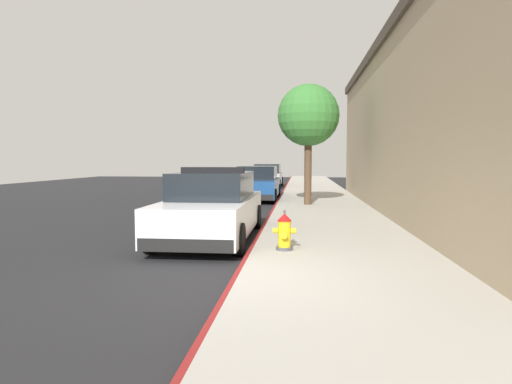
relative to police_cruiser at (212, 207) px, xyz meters
The scene contains 9 objects.
ground_plane 7.27m from the police_cruiser, 115.64° to the left, with size 34.61×60.00×0.20m, color #232326.
sidewalk_pavement 7.15m from the police_cruiser, 66.17° to the left, with size 3.48×60.00×0.13m, color #ADA89E.
curb_painted_edge 6.64m from the police_cruiser, 80.45° to the left, with size 0.08×60.00×0.13m, color maroon.
storefront_building 10.04m from the police_cruiser, 29.45° to the left, with size 8.06×20.69×5.87m.
police_cruiser is the anchor object (origin of this frame).
parked_car_silver_ahead 10.01m from the police_cruiser, 89.57° to the left, with size 1.94×4.84×1.56m.
parked_car_dark_far 19.57m from the police_cruiser, 90.57° to the left, with size 1.94×4.84×1.56m.
fire_hydrant 2.47m from the police_cruiser, 44.61° to the right, with size 0.44×0.40×0.76m.
street_tree 7.71m from the police_cruiser, 71.17° to the left, with size 2.34×2.34×4.58m.
Camera 1 is at (0.91, -6.41, 1.85)m, focal length 30.38 mm.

